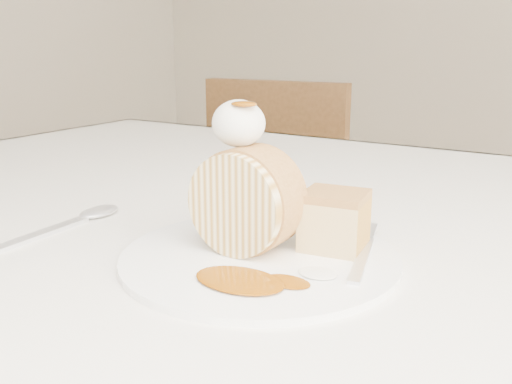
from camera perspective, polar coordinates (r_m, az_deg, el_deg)
The scene contains 10 objects.
table at distance 0.69m, azimuth 4.46°, elevation -8.67°, with size 1.40×0.90×0.75m.
chair_far at distance 1.62m, azimuth 3.35°, elevation -1.49°, with size 0.42×0.42×0.83m.
plate at distance 0.50m, azimuth 0.38°, elevation -6.54°, with size 0.24×0.24×0.01m, color white.
roulade_slice at distance 0.49m, azimuth -0.99°, elevation -0.89°, with size 0.09×0.09×0.05m, color beige.
cake_chunk at distance 0.51m, azimuth 7.83°, elevation -3.20°, with size 0.05×0.05×0.04m, color #A3703D.
whipped_cream at distance 0.49m, azimuth -1.75°, elevation 6.88°, with size 0.05×0.05×0.04m, color silver.
caramel_drizzle at distance 0.48m, azimuth -1.22°, elevation 9.40°, with size 0.02×0.02×0.01m, color #783B05.
caramel_pool at distance 0.44m, azimuth -1.67°, elevation -8.78°, with size 0.07×0.05×0.00m, color #783B05, non-canonical shape.
fork at distance 0.49m, azimuth 10.53°, elevation -6.63°, with size 0.02×0.14×0.00m, color silver.
spoon at distance 0.59m, azimuth -21.79°, elevation -4.36°, with size 0.03×0.18×0.00m, color silver.
Camera 1 is at (0.28, -0.36, 0.94)m, focal length 40.00 mm.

